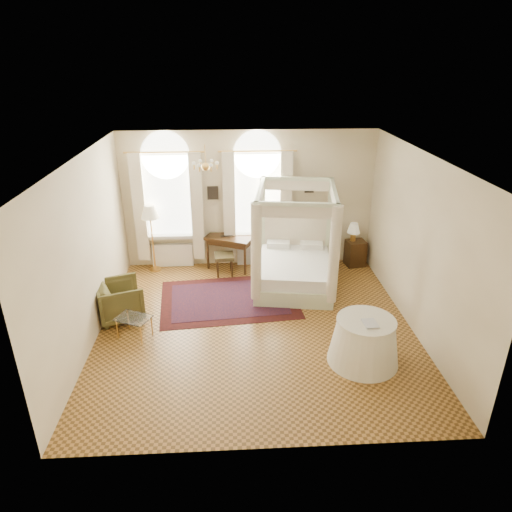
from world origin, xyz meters
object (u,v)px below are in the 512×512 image
at_px(writing_desk, 230,241).
at_px(coffee_table, 134,319).
at_px(stool, 224,258).
at_px(nightstand, 355,253).
at_px(armchair, 120,300).
at_px(floor_lamp, 150,215).
at_px(canopy_bed, 294,265).
at_px(side_table, 364,341).

relative_size(writing_desk, coffee_table, 1.72).
relative_size(writing_desk, stool, 2.44).
bearing_deg(coffee_table, nightstand, 30.52).
bearing_deg(armchair, writing_desk, -65.18).
height_order(nightstand, floor_lamp, floor_lamp).
xyz_separation_m(writing_desk, floor_lamp, (-1.84, -0.00, 0.70)).
distance_m(nightstand, coffee_table, 5.71).
distance_m(writing_desk, armchair, 3.11).
bearing_deg(writing_desk, canopy_bed, -36.31).
bearing_deg(floor_lamp, coffee_table, -89.16).
height_order(writing_desk, floor_lamp, floor_lamp).
height_order(canopy_bed, side_table, canopy_bed).
distance_m(canopy_bed, nightstand, 2.00).
xyz_separation_m(canopy_bed, floor_lamp, (-3.28, 1.06, 0.89)).
bearing_deg(floor_lamp, writing_desk, 0.00).
xyz_separation_m(writing_desk, armchair, (-2.19, -2.19, -0.32)).
bearing_deg(canopy_bed, coffee_table, -150.34).
bearing_deg(writing_desk, side_table, -59.79).
distance_m(canopy_bed, side_table, 2.94).
height_order(canopy_bed, armchair, canopy_bed).
relative_size(armchair, side_table, 0.71).
relative_size(coffee_table, side_table, 0.60).
bearing_deg(armchair, side_table, -131.00).
xyz_separation_m(nightstand, floor_lamp, (-4.96, -0.00, 1.09)).
distance_m(armchair, coffee_table, 0.81).
relative_size(stool, coffee_table, 0.71).
bearing_deg(nightstand, side_table, -102.55).
xyz_separation_m(canopy_bed, stool, (-1.57, 0.71, -0.09)).
bearing_deg(floor_lamp, side_table, -43.42).
height_order(nightstand, writing_desk, writing_desk).
relative_size(nightstand, writing_desk, 0.51).
bearing_deg(canopy_bed, armchair, -162.63).
distance_m(stool, coffee_table, 3.05).
xyz_separation_m(writing_desk, side_table, (2.26, -3.88, -0.31)).
xyz_separation_m(nightstand, stool, (-3.26, -0.34, 0.11)).
xyz_separation_m(armchair, floor_lamp, (0.35, 2.19, 1.02)).
bearing_deg(writing_desk, floor_lamp, -180.00).
distance_m(nightstand, side_table, 3.98).
height_order(stool, armchair, armchair).
relative_size(floor_lamp, side_table, 1.37).
height_order(writing_desk, side_table, writing_desk).
distance_m(writing_desk, stool, 0.47).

